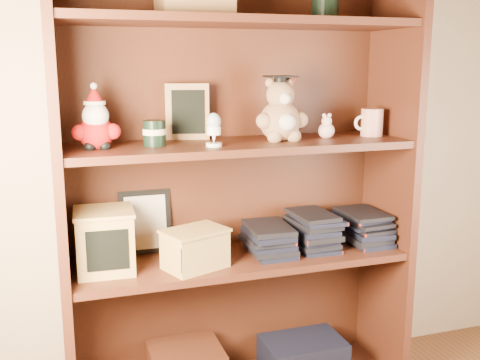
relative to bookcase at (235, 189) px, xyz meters
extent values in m
cube|color=tan|center=(0.01, 0.14, 0.47)|extent=(3.00, 0.04, 2.50)
cube|color=#4A2315|center=(-0.58, -0.05, 0.02)|extent=(0.03, 0.35, 1.60)
cube|color=#4A2315|center=(0.59, -0.05, 0.02)|extent=(0.03, 0.35, 1.60)
cube|color=#452012|center=(0.00, 0.11, 0.02)|extent=(1.20, 0.02, 1.60)
cube|color=#4A2315|center=(0.00, -0.05, 0.56)|extent=(1.14, 0.33, 0.02)
cube|color=black|center=(0.25, -0.05, -0.66)|extent=(0.30, 0.20, 0.14)
cylinder|color=black|center=(0.30, -0.05, 0.63)|extent=(0.09, 0.09, 0.11)
cube|color=#4A2315|center=(0.00, -0.05, -0.24)|extent=(1.14, 0.33, 0.02)
cube|color=#4A2315|center=(0.00, -0.05, 0.16)|extent=(1.14, 0.33, 0.02)
sphere|color=#A50F0F|center=(-0.46, -0.05, 0.22)|extent=(0.11, 0.11, 0.11)
sphere|color=#A50F0F|center=(-0.51, -0.07, 0.22)|extent=(0.05, 0.05, 0.05)
sphere|color=#A50F0F|center=(-0.41, -0.07, 0.22)|extent=(0.05, 0.05, 0.05)
sphere|color=black|center=(-0.48, -0.08, 0.18)|extent=(0.04, 0.04, 0.04)
sphere|color=black|center=(-0.44, -0.08, 0.18)|extent=(0.04, 0.04, 0.04)
sphere|color=white|center=(-0.46, -0.06, 0.27)|extent=(0.08, 0.08, 0.08)
sphere|color=#D8B293|center=(-0.46, -0.05, 0.29)|extent=(0.06, 0.06, 0.06)
cone|color=#A50F0F|center=(-0.46, -0.05, 0.34)|extent=(0.06, 0.06, 0.05)
sphere|color=white|center=(-0.46, -0.05, 0.36)|extent=(0.02, 0.02, 0.02)
cylinder|color=white|center=(-0.46, -0.05, 0.31)|extent=(0.07, 0.07, 0.01)
cylinder|color=black|center=(-0.28, -0.05, 0.21)|extent=(0.07, 0.07, 0.08)
cylinder|color=beige|center=(-0.28, -0.05, 0.22)|extent=(0.07, 0.07, 0.02)
cube|color=#9E7547|center=(-0.15, 0.06, 0.27)|extent=(0.15, 0.05, 0.19)
cube|color=black|center=(-0.15, 0.05, 0.27)|extent=(0.11, 0.03, 0.15)
cube|color=#9E7547|center=(-0.15, 0.10, 0.19)|extent=(0.08, 0.08, 0.01)
cylinder|color=white|center=(-0.11, -0.13, 0.18)|extent=(0.05, 0.05, 0.01)
cone|color=white|center=(-0.11, -0.13, 0.20)|extent=(0.02, 0.02, 0.04)
cylinder|color=white|center=(-0.11, -0.13, 0.22)|extent=(0.04, 0.04, 0.03)
ellipsoid|color=#ADBCD2|center=(-0.11, -0.13, 0.25)|extent=(0.04, 0.04, 0.06)
sphere|color=#A17955|center=(0.15, -0.05, 0.24)|extent=(0.14, 0.14, 0.14)
sphere|color=white|center=(0.15, -0.11, 0.24)|extent=(0.06, 0.06, 0.06)
sphere|color=#A17955|center=(0.08, -0.07, 0.24)|extent=(0.06, 0.06, 0.06)
sphere|color=#A17955|center=(0.21, -0.07, 0.24)|extent=(0.06, 0.06, 0.06)
sphere|color=#A17955|center=(0.11, -0.09, 0.19)|extent=(0.05, 0.05, 0.05)
sphere|color=#A17955|center=(0.18, -0.09, 0.19)|extent=(0.05, 0.05, 0.05)
sphere|color=#A17955|center=(0.15, -0.05, 0.33)|extent=(0.10, 0.10, 0.10)
sphere|color=white|center=(0.15, -0.09, 0.32)|extent=(0.04, 0.04, 0.04)
sphere|color=#A17955|center=(0.11, -0.04, 0.36)|extent=(0.03, 0.03, 0.03)
sphere|color=#A17955|center=(0.18, -0.04, 0.36)|extent=(0.03, 0.03, 0.03)
cylinder|color=black|center=(0.15, -0.05, 0.37)|extent=(0.04, 0.04, 0.02)
cube|color=black|center=(0.15, -0.05, 0.39)|extent=(0.09, 0.09, 0.01)
cylinder|color=#A50F0F|center=(0.19, -0.07, 0.37)|extent=(0.00, 0.04, 0.03)
sphere|color=beige|center=(0.32, -0.05, 0.20)|extent=(0.06, 0.06, 0.06)
sphere|color=beige|center=(0.32, -0.05, 0.23)|extent=(0.04, 0.04, 0.04)
sphere|color=beige|center=(0.31, -0.05, 0.25)|extent=(0.01, 0.01, 0.01)
sphere|color=beige|center=(0.33, -0.05, 0.25)|extent=(0.01, 0.01, 0.01)
cylinder|color=silver|center=(0.50, -0.05, 0.22)|extent=(0.08, 0.08, 0.10)
torus|color=white|center=(0.46, -0.05, 0.22)|extent=(0.05, 0.01, 0.05)
cube|color=black|center=(-0.30, 0.09, -0.12)|extent=(0.18, 0.04, 0.22)
cube|color=beige|center=(-0.30, 0.08, -0.12)|extent=(0.14, 0.03, 0.19)
cube|color=tan|center=(-0.45, -0.05, -0.13)|extent=(0.18, 0.18, 0.20)
cube|color=black|center=(-0.45, -0.14, -0.13)|extent=(0.13, 0.01, 0.13)
cube|color=tan|center=(-0.45, -0.05, -0.03)|extent=(0.19, 0.19, 0.01)
cube|color=tan|center=(-0.17, -0.12, -0.17)|extent=(0.22, 0.19, 0.12)
cube|color=black|center=(-0.17, -0.18, -0.17)|extent=(0.13, 0.05, 0.08)
cube|color=tan|center=(-0.17, -0.12, -0.10)|extent=(0.24, 0.20, 0.01)
cube|color=black|center=(0.10, -0.05, -0.22)|extent=(0.14, 0.20, 0.02)
cube|color=black|center=(0.10, -0.05, -0.20)|extent=(0.14, 0.20, 0.02)
cube|color=black|center=(0.10, -0.05, -0.19)|extent=(0.14, 0.20, 0.02)
cube|color=black|center=(0.10, -0.05, -0.17)|extent=(0.14, 0.20, 0.02)
cube|color=black|center=(0.10, -0.05, -0.16)|extent=(0.14, 0.20, 0.02)
cube|color=black|center=(0.10, -0.05, -0.14)|extent=(0.14, 0.20, 0.02)
cube|color=black|center=(0.29, -0.05, -0.22)|extent=(0.14, 0.20, 0.02)
cube|color=black|center=(0.29, -0.05, -0.20)|extent=(0.14, 0.20, 0.02)
cube|color=black|center=(0.29, -0.05, -0.19)|extent=(0.14, 0.20, 0.02)
cube|color=black|center=(0.29, -0.05, -0.17)|extent=(0.14, 0.20, 0.02)
cube|color=black|center=(0.29, -0.05, -0.16)|extent=(0.14, 0.20, 0.02)
cube|color=black|center=(0.29, -0.05, -0.14)|extent=(0.14, 0.20, 0.02)
cube|color=black|center=(0.29, -0.05, -0.12)|extent=(0.14, 0.20, 0.02)
cube|color=black|center=(0.29, -0.05, -0.11)|extent=(0.14, 0.20, 0.02)
cube|color=black|center=(0.49, -0.05, -0.22)|extent=(0.14, 0.20, 0.02)
cube|color=black|center=(0.49, -0.05, -0.20)|extent=(0.14, 0.20, 0.02)
cube|color=black|center=(0.49, -0.05, -0.19)|extent=(0.14, 0.20, 0.02)
cube|color=black|center=(0.49, -0.05, -0.17)|extent=(0.14, 0.20, 0.02)
cube|color=black|center=(0.49, -0.05, -0.16)|extent=(0.14, 0.20, 0.02)
cube|color=black|center=(0.49, -0.05, -0.14)|extent=(0.14, 0.20, 0.02)
cube|color=black|center=(0.49, -0.05, -0.12)|extent=(0.14, 0.20, 0.02)
cube|color=black|center=(0.49, -0.05, -0.11)|extent=(0.14, 0.20, 0.02)
camera|label=1|loc=(-0.58, -1.82, 0.43)|focal=42.00mm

